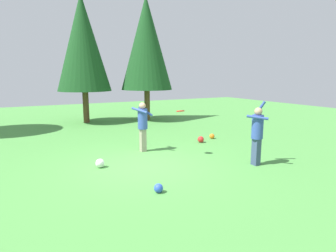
{
  "coord_description": "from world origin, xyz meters",
  "views": [
    {
      "loc": [
        -3.28,
        -7.62,
        2.71
      ],
      "look_at": [
        1.12,
        0.52,
        1.05
      ],
      "focal_mm": 30.56,
      "sensor_mm": 36.0,
      "label": 1
    }
  ],
  "objects_px": {
    "ball_blue": "(159,188)",
    "tree_center": "(83,43)",
    "person_catcher": "(143,122)",
    "ball_orange": "(212,136)",
    "frisbee": "(180,111)",
    "ball_red": "(201,139)",
    "person_thrower": "(257,131)",
    "tree_right": "(146,44)",
    "ball_white": "(100,163)"
  },
  "relations": [
    {
      "from": "person_catcher",
      "to": "tree_right",
      "type": "relative_size",
      "value": 0.24
    },
    {
      "from": "frisbee",
      "to": "ball_blue",
      "type": "relative_size",
      "value": 1.47
    },
    {
      "from": "person_catcher",
      "to": "ball_orange",
      "type": "bearing_deg",
      "value": 63.65
    },
    {
      "from": "ball_blue",
      "to": "ball_red",
      "type": "distance_m",
      "value": 5.24
    },
    {
      "from": "ball_blue",
      "to": "tree_center",
      "type": "xyz_separation_m",
      "value": [
        0.8,
        10.92,
        4.32
      ]
    },
    {
      "from": "frisbee",
      "to": "tree_center",
      "type": "relative_size",
      "value": 0.04
    },
    {
      "from": "ball_blue",
      "to": "ball_white",
      "type": "bearing_deg",
      "value": 106.09
    },
    {
      "from": "ball_red",
      "to": "ball_orange",
      "type": "bearing_deg",
      "value": 22.95
    },
    {
      "from": "ball_orange",
      "to": "frisbee",
      "type": "bearing_deg",
      "value": -147.03
    },
    {
      "from": "ball_orange",
      "to": "ball_white",
      "type": "bearing_deg",
      "value": -163.51
    },
    {
      "from": "ball_orange",
      "to": "person_thrower",
      "type": "bearing_deg",
      "value": -106.28
    },
    {
      "from": "tree_right",
      "to": "ball_white",
      "type": "bearing_deg",
      "value": -123.09
    },
    {
      "from": "ball_orange",
      "to": "ball_red",
      "type": "height_order",
      "value": "ball_red"
    },
    {
      "from": "ball_red",
      "to": "tree_right",
      "type": "bearing_deg",
      "value": 85.28
    },
    {
      "from": "ball_red",
      "to": "ball_white",
      "type": "bearing_deg",
      "value": -164.78
    },
    {
      "from": "person_catcher",
      "to": "tree_right",
      "type": "distance_m",
      "value": 8.04
    },
    {
      "from": "person_thrower",
      "to": "tree_center",
      "type": "bearing_deg",
      "value": -25.11
    },
    {
      "from": "ball_blue",
      "to": "frisbee",
      "type": "bearing_deg",
      "value": 49.78
    },
    {
      "from": "ball_red",
      "to": "tree_right",
      "type": "distance_m",
      "value": 7.8
    },
    {
      "from": "person_catcher",
      "to": "frisbee",
      "type": "distance_m",
      "value": 1.55
    },
    {
      "from": "ball_orange",
      "to": "tree_center",
      "type": "relative_size",
      "value": 0.03
    },
    {
      "from": "ball_white",
      "to": "ball_blue",
      "type": "distance_m",
      "value": 2.56
    },
    {
      "from": "person_catcher",
      "to": "ball_red",
      "type": "xyz_separation_m",
      "value": [
        2.59,
        0.12,
        -0.92
      ]
    },
    {
      "from": "ball_white",
      "to": "ball_blue",
      "type": "height_order",
      "value": "ball_white"
    },
    {
      "from": "person_thrower",
      "to": "tree_center",
      "type": "height_order",
      "value": "tree_center"
    },
    {
      "from": "ball_white",
      "to": "tree_center",
      "type": "bearing_deg",
      "value": 79.86
    },
    {
      "from": "ball_orange",
      "to": "tree_right",
      "type": "bearing_deg",
      "value": 92.83
    },
    {
      "from": "ball_white",
      "to": "tree_center",
      "type": "relative_size",
      "value": 0.04
    },
    {
      "from": "ball_blue",
      "to": "tree_center",
      "type": "bearing_deg",
      "value": 85.79
    },
    {
      "from": "person_thrower",
      "to": "frisbee",
      "type": "relative_size",
      "value": 6.11
    },
    {
      "from": "frisbee",
      "to": "ball_white",
      "type": "distance_m",
      "value": 3.03
    },
    {
      "from": "ball_blue",
      "to": "ball_orange",
      "type": "height_order",
      "value": "ball_orange"
    },
    {
      "from": "frisbee",
      "to": "tree_center",
      "type": "height_order",
      "value": "tree_center"
    },
    {
      "from": "ball_blue",
      "to": "tree_center",
      "type": "height_order",
      "value": "tree_center"
    },
    {
      "from": "frisbee",
      "to": "ball_red",
      "type": "xyz_separation_m",
      "value": [
        1.77,
        1.33,
        -1.41
      ]
    },
    {
      "from": "ball_blue",
      "to": "person_thrower",
      "type": "bearing_deg",
      "value": 7.44
    },
    {
      "from": "person_thrower",
      "to": "tree_right",
      "type": "height_order",
      "value": "tree_right"
    },
    {
      "from": "person_thrower",
      "to": "ball_orange",
      "type": "bearing_deg",
      "value": -56.03
    },
    {
      "from": "frisbee",
      "to": "ball_orange",
      "type": "xyz_separation_m",
      "value": [
        2.6,
        1.69,
        -1.43
      ]
    },
    {
      "from": "frisbee",
      "to": "ball_red",
      "type": "bearing_deg",
      "value": 37.04
    },
    {
      "from": "frisbee",
      "to": "ball_red",
      "type": "height_order",
      "value": "frisbee"
    },
    {
      "from": "ball_white",
      "to": "ball_red",
      "type": "xyz_separation_m",
      "value": [
        4.45,
        1.21,
        -0.0
      ]
    },
    {
      "from": "ball_red",
      "to": "ball_blue",
      "type": "bearing_deg",
      "value": -135.57
    },
    {
      "from": "tree_center",
      "to": "ball_white",
      "type": "bearing_deg",
      "value": -100.14
    },
    {
      "from": "person_thrower",
      "to": "tree_right",
      "type": "bearing_deg",
      "value": -44.14
    },
    {
      "from": "tree_right",
      "to": "tree_center",
      "type": "bearing_deg",
      "value": 166.83
    },
    {
      "from": "person_catcher",
      "to": "ball_orange",
      "type": "distance_m",
      "value": 3.58
    },
    {
      "from": "ball_blue",
      "to": "tree_right",
      "type": "distance_m",
      "value": 11.82
    },
    {
      "from": "ball_white",
      "to": "tree_right",
      "type": "bearing_deg",
      "value": 56.91
    },
    {
      "from": "ball_white",
      "to": "ball_blue",
      "type": "bearing_deg",
      "value": -73.91
    }
  ]
}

